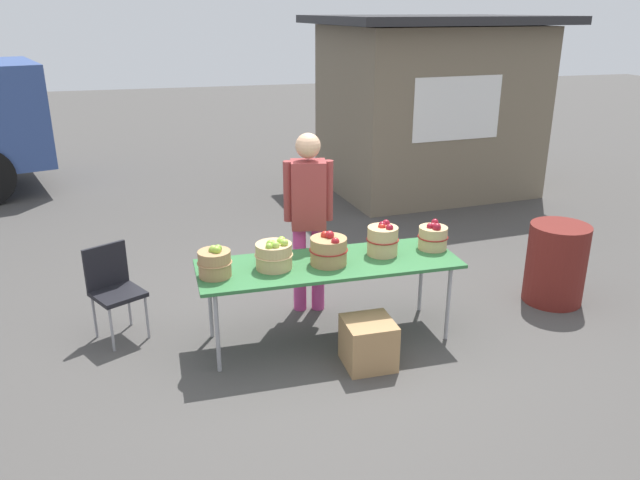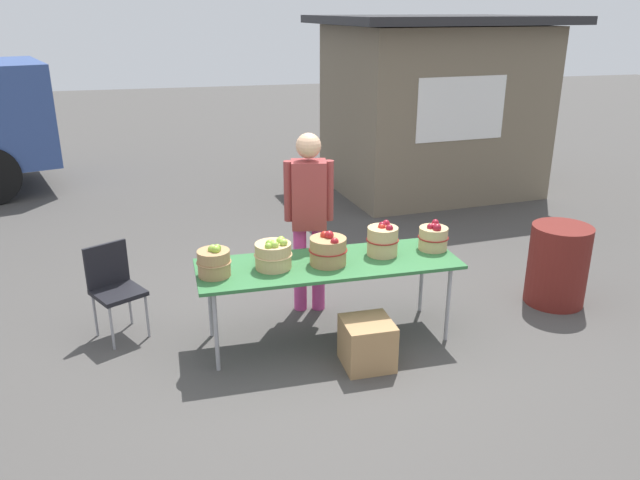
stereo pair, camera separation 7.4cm
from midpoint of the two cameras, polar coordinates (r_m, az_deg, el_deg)
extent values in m
plane|color=#474442|center=(5.79, 1.11, -8.92)|extent=(40.00, 40.00, 0.00)
cube|color=#2D6B38|center=(5.47, 1.16, -2.20)|extent=(2.30, 0.76, 0.03)
cylinder|color=#99999E|center=(5.20, -9.09, -8.31)|extent=(0.04, 0.04, 0.72)
cylinder|color=#99999E|center=(5.71, 12.02, -5.76)|extent=(0.04, 0.04, 0.72)
cylinder|color=#99999E|center=(5.73, -9.69, -5.48)|extent=(0.04, 0.04, 0.72)
cylinder|color=#99999E|center=(6.20, 9.63, -3.42)|extent=(0.04, 0.04, 0.72)
cylinder|color=#A87F51|center=(5.22, -9.29, -2.10)|extent=(0.27, 0.27, 0.22)
torus|color=#A87F51|center=(5.22, -9.30, -1.99)|extent=(0.29, 0.29, 0.01)
sphere|color=#7AA833|center=(5.17, -8.99, -0.72)|extent=(0.06, 0.06, 0.06)
sphere|color=#8CB738|center=(5.17, -9.50, -0.87)|extent=(0.06, 0.06, 0.06)
sphere|color=#9EC647|center=(5.18, -9.39, -0.86)|extent=(0.07, 0.07, 0.07)
sphere|color=#8CB738|center=(5.14, -9.13, -0.89)|extent=(0.07, 0.07, 0.07)
sphere|color=#8CB738|center=(5.18, -9.36, -1.04)|extent=(0.07, 0.07, 0.07)
sphere|color=#9EC647|center=(5.17, -9.39, -0.81)|extent=(0.07, 0.07, 0.07)
cylinder|color=tan|center=(5.32, -3.91, -1.45)|extent=(0.31, 0.31, 0.22)
torus|color=tan|center=(5.31, -3.91, -1.34)|extent=(0.33, 0.33, 0.01)
sphere|color=#9EC647|center=(5.24, -2.96, -0.24)|extent=(0.07, 0.07, 0.07)
sphere|color=#8CB738|center=(5.31, -3.24, -0.14)|extent=(0.08, 0.08, 0.08)
sphere|color=#8CB738|center=(5.19, -4.33, -0.60)|extent=(0.07, 0.07, 0.07)
sphere|color=#8CB738|center=(5.32, -3.18, -0.01)|extent=(0.07, 0.07, 0.07)
sphere|color=#7AA833|center=(5.24, -4.22, -0.36)|extent=(0.07, 0.07, 0.07)
sphere|color=#9EC647|center=(5.20, -3.76, -0.46)|extent=(0.07, 0.07, 0.07)
sphere|color=#7AA833|center=(5.25, -4.08, -0.39)|extent=(0.08, 0.08, 0.08)
cylinder|color=#A87F51|center=(5.38, 1.14, -1.02)|extent=(0.32, 0.32, 0.24)
torus|color=maroon|center=(5.38, 1.14, -0.90)|extent=(0.34, 0.34, 0.01)
sphere|color=maroon|center=(5.35, 1.23, 0.45)|extent=(0.08, 0.08, 0.08)
sphere|color=#B22319|center=(5.38, 1.23, 0.43)|extent=(0.07, 0.07, 0.07)
sphere|color=#B22319|center=(5.37, 0.81, 0.44)|extent=(0.07, 0.07, 0.07)
sphere|color=maroon|center=(5.24, 1.75, -0.15)|extent=(0.07, 0.07, 0.07)
cylinder|color=tan|center=(5.62, 6.12, -0.10)|extent=(0.28, 0.28, 0.26)
torus|color=maroon|center=(5.61, 6.13, 0.03)|extent=(0.30, 0.30, 0.01)
sphere|color=maroon|center=(5.66, 6.42, 1.37)|extent=(0.07, 0.07, 0.07)
sphere|color=maroon|center=(5.58, 6.09, 1.35)|extent=(0.07, 0.07, 0.07)
sphere|color=maroon|center=(5.53, 6.78, 1.06)|extent=(0.07, 0.07, 0.07)
sphere|color=#B22319|center=(5.57, 6.06, 1.14)|extent=(0.07, 0.07, 0.07)
sphere|color=maroon|center=(5.66, 6.45, 1.50)|extent=(0.07, 0.07, 0.07)
cylinder|color=tan|center=(5.82, 10.69, 0.15)|extent=(0.26, 0.26, 0.21)
torus|color=maroon|center=(5.82, 10.70, 0.25)|extent=(0.28, 0.28, 0.01)
sphere|color=maroon|center=(5.73, 11.05, 1.11)|extent=(0.08, 0.08, 0.08)
sphere|color=maroon|center=(5.82, 10.84, 1.17)|extent=(0.07, 0.07, 0.07)
sphere|color=maroon|center=(5.77, 10.45, 1.19)|extent=(0.07, 0.07, 0.07)
sphere|color=maroon|center=(5.80, 10.68, 1.16)|extent=(0.08, 0.08, 0.08)
sphere|color=maroon|center=(5.88, 10.89, 1.57)|extent=(0.07, 0.07, 0.07)
sphere|color=maroon|center=(5.73, 11.03, 1.01)|extent=(0.08, 0.08, 0.08)
cylinder|color=#CC3F8C|center=(6.14, 0.20, -2.63)|extent=(0.13, 0.13, 0.87)
cylinder|color=#CC3F8C|center=(6.13, -1.49, -2.67)|extent=(0.13, 0.13, 0.87)
cube|color=maroon|center=(5.87, -0.67, 4.18)|extent=(0.36, 0.29, 0.65)
sphere|color=tan|center=(5.76, -0.69, 8.63)|extent=(0.24, 0.24, 0.24)
cylinder|color=maroon|center=(5.88, 1.18, 4.55)|extent=(0.09, 0.09, 0.58)
cylinder|color=maroon|center=(5.86, -2.53, 4.48)|extent=(0.09, 0.09, 0.58)
cube|color=black|center=(11.60, -24.14, 12.45)|extent=(0.54, 1.70, 0.80)
cube|color=#726651|center=(10.41, 10.40, 11.63)|extent=(3.18, 2.63, 2.60)
cube|color=#262628|center=(10.30, 10.91, 19.23)|extent=(3.72, 3.17, 0.12)
cube|color=white|center=(9.27, 13.02, 11.64)|extent=(1.40, 0.15, 0.90)
cube|color=black|center=(5.89, -17.65, -4.63)|extent=(0.54, 0.54, 0.04)
cube|color=black|center=(5.95, -18.64, -2.15)|extent=(0.37, 0.22, 0.40)
cylinder|color=gray|center=(5.79, -18.18, -7.70)|extent=(0.02, 0.02, 0.42)
cylinder|color=gray|center=(5.91, -15.21, -6.75)|extent=(0.02, 0.02, 0.42)
cylinder|color=gray|center=(6.07, -19.57, -6.51)|extent=(0.02, 0.02, 0.42)
cylinder|color=gray|center=(6.19, -16.71, -5.63)|extent=(0.02, 0.02, 0.42)
cylinder|color=maroon|center=(6.74, 21.26, -2.13)|extent=(0.59, 0.59, 0.82)
cube|color=#A87F51|center=(5.31, 4.75, -9.41)|extent=(0.41, 0.41, 0.41)
camera|label=1|loc=(0.04, -89.63, 0.14)|focal=34.92mm
camera|label=2|loc=(0.04, 90.37, -0.14)|focal=34.92mm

